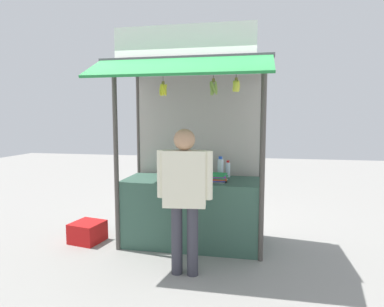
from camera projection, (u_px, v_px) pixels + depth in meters
ground_plane at (192, 243)px, 4.48m from camera, size 20.00×20.00×0.00m
stall_counter at (192, 212)px, 4.43m from camera, size 1.83×0.76×0.89m
stall_structure at (193, 121)px, 4.40m from camera, size 2.03×1.58×2.76m
water_bottle_right at (220, 168)px, 4.48m from camera, size 0.08×0.08×0.30m
water_bottle_mid_right at (228, 169)px, 4.55m from camera, size 0.07×0.07×0.23m
water_bottle_front_left at (187, 168)px, 4.44m from camera, size 0.09×0.09×0.31m
magazine_stack_back_right at (193, 178)px, 4.27m from camera, size 0.25×0.28×0.07m
magazine_stack_back_left at (218, 178)px, 4.26m from camera, size 0.26×0.33×0.09m
banana_bunch_leftmost at (163, 90)px, 3.84m from camera, size 0.10×0.11×0.31m
banana_bunch_inner_left at (236, 86)px, 3.68m from camera, size 0.10×0.09×0.28m
banana_bunch_inner_right at (213, 88)px, 3.72m from camera, size 0.11×0.10×0.31m
vendor_person at (185, 188)px, 3.49m from camera, size 0.61×0.24×1.60m
plastic_crate at (88, 232)px, 4.53m from camera, size 0.46×0.46×0.28m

